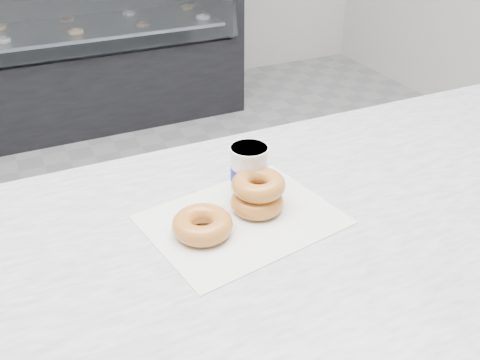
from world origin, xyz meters
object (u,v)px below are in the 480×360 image
object	(u,v)px
display_case	(40,47)
coffee_cup	(249,170)
donut_single	(202,225)
donut_stack	(258,193)

from	to	relation	value
display_case	coffee_cup	size ratio (longest dim) A/B	23.26
donut_single	donut_stack	bearing A→B (deg)	12.70
coffee_cup	donut_single	bearing A→B (deg)	-167.49
display_case	donut_single	bearing A→B (deg)	-89.74
display_case	coffee_cup	distance (m)	2.64
donut_single	coffee_cup	world-z (taller)	coffee_cup
donut_stack	coffee_cup	world-z (taller)	coffee_cup
donut_single	donut_stack	size ratio (longest dim) A/B	0.76
coffee_cup	display_case	bearing A→B (deg)	72.27
display_case	donut_stack	bearing A→B (deg)	-87.07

